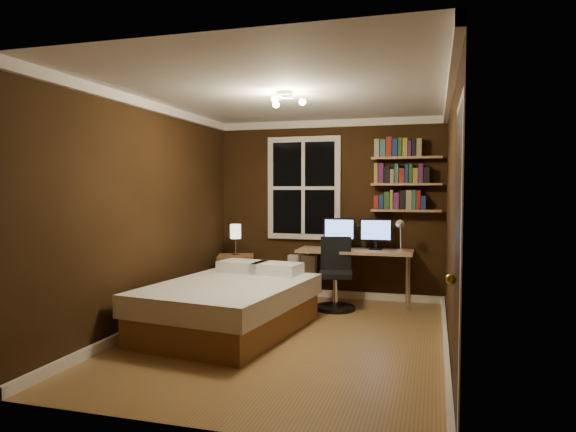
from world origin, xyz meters
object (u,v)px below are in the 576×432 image
(bedside_lamp, at_px, (236,240))
(desk, at_px, (355,254))
(nightstand, at_px, (236,277))
(desk_lamp, at_px, (400,235))
(office_chair, at_px, (335,283))
(monitor_right, at_px, (376,234))
(monitor_left, at_px, (339,233))
(radiator, at_px, (302,276))
(bed, at_px, (230,305))

(bedside_lamp, distance_m, desk, 1.67)
(nightstand, xyz_separation_m, desk_lamp, (2.25, 0.06, 0.64))
(desk_lamp, distance_m, office_chair, 1.04)
(monitor_right, relative_size, office_chair, 0.47)
(monitor_right, height_order, desk_lamp, desk_lamp)
(monitor_left, height_order, desk_lamp, desk_lamp)
(bedside_lamp, relative_size, monitor_right, 1.00)
(desk_lamp, relative_size, office_chair, 0.48)
(monitor_left, bearing_deg, desk, -18.62)
(monitor_right, bearing_deg, desk, -164.20)
(radiator, xyz_separation_m, desk_lamp, (1.38, -0.29, 0.65))
(bed, xyz_separation_m, monitor_left, (0.86, 1.82, 0.65))
(desk, distance_m, monitor_right, 0.39)
(monitor_right, bearing_deg, radiator, 173.45)
(radiator, height_order, desk, desk)
(bed, bearing_deg, nightstand, 117.47)
(radiator, bearing_deg, desk, -14.19)
(desk, bearing_deg, bedside_lamp, -174.45)
(bed, xyz_separation_m, bedside_lamp, (-0.57, 1.58, 0.54))
(nightstand, bearing_deg, bedside_lamp, 0.00)
(desk, relative_size, monitor_right, 3.52)
(nightstand, relative_size, monitor_right, 1.41)
(monitor_left, xyz_separation_m, desk_lamp, (0.83, -0.17, 0.01))
(office_chair, bearing_deg, monitor_right, 37.80)
(bedside_lamp, distance_m, monitor_left, 1.45)
(nightstand, bearing_deg, monitor_right, -11.43)
(desk, xyz_separation_m, desk_lamp, (0.60, -0.10, 0.28))
(monitor_right, bearing_deg, monitor_left, 180.00)
(bed, xyz_separation_m, office_chair, (0.90, 1.34, 0.06))
(radiator, height_order, monitor_left, monitor_left)
(nightstand, relative_size, desk, 0.40)
(monitor_left, xyz_separation_m, office_chair, (0.04, -0.48, -0.59))
(bedside_lamp, xyz_separation_m, monitor_left, (1.42, 0.24, 0.10))
(radiator, distance_m, monitor_left, 0.85)
(radiator, bearing_deg, office_chair, -45.51)
(desk, relative_size, monitor_left, 3.52)
(bedside_lamp, relative_size, desk_lamp, 0.99)
(bed, height_order, desk_lamp, desk_lamp)
(desk, relative_size, office_chair, 1.66)
(monitor_right, bearing_deg, bed, -126.61)
(nightstand, bearing_deg, desk, -12.90)
(nightstand, relative_size, monitor_left, 1.41)
(monitor_left, height_order, office_chair, monitor_left)
(radiator, relative_size, office_chair, 0.65)
(desk_lamp, bearing_deg, radiator, 167.93)
(monitor_left, height_order, monitor_right, same)
(office_chair, bearing_deg, monitor_left, 86.03)
(nightstand, distance_m, desk, 1.70)
(radiator, distance_m, desk_lamp, 1.55)
(bedside_lamp, xyz_separation_m, radiator, (0.87, 0.36, -0.53))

